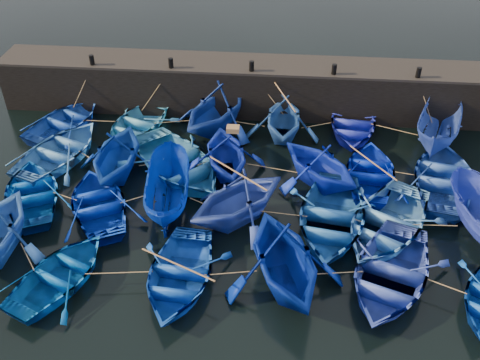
# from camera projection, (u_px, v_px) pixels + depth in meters

# --- Properties ---
(ground) EXTENTS (120.00, 120.00, 0.00)m
(ground) POSITION_uv_depth(u_px,v_px,m) (232.00, 246.00, 20.15)
(ground) COLOR black
(ground) RESTS_ON ground
(quay_wall) EXTENTS (26.00, 2.50, 2.50)m
(quay_wall) POSITION_uv_depth(u_px,v_px,m) (252.00, 88.00, 27.75)
(quay_wall) COLOR black
(quay_wall) RESTS_ON ground
(quay_top) EXTENTS (26.00, 2.50, 0.12)m
(quay_top) POSITION_uv_depth(u_px,v_px,m) (253.00, 64.00, 26.97)
(quay_top) COLOR black
(quay_top) RESTS_ON quay_wall
(bollard_0) EXTENTS (0.24, 0.24, 0.50)m
(bollard_0) POSITION_uv_depth(u_px,v_px,m) (92.00, 60.00, 26.63)
(bollard_0) COLOR black
(bollard_0) RESTS_ON quay_top
(bollard_1) EXTENTS (0.24, 0.24, 0.50)m
(bollard_1) POSITION_uv_depth(u_px,v_px,m) (171.00, 63.00, 26.35)
(bollard_1) COLOR black
(bollard_1) RESTS_ON quay_top
(bollard_2) EXTENTS (0.24, 0.24, 0.50)m
(bollard_2) POSITION_uv_depth(u_px,v_px,m) (252.00, 66.00, 26.06)
(bollard_2) COLOR black
(bollard_2) RESTS_ON quay_top
(bollard_3) EXTENTS (0.24, 0.24, 0.50)m
(bollard_3) POSITION_uv_depth(u_px,v_px,m) (334.00, 69.00, 25.78)
(bollard_3) COLOR black
(bollard_3) RESTS_ON quay_top
(bollard_4) EXTENTS (0.24, 0.24, 0.50)m
(bollard_4) POSITION_uv_depth(u_px,v_px,m) (419.00, 72.00, 25.50)
(bollard_4) COLOR black
(bollard_4) RESTS_ON quay_top
(boat_0) EXTENTS (4.94, 5.56, 0.95)m
(boat_0) POSITION_uv_depth(u_px,v_px,m) (66.00, 121.00, 26.57)
(boat_0) COLOR #123A95
(boat_0) RESTS_ON ground
(boat_1) EXTENTS (4.47, 5.31, 0.94)m
(boat_1) POSITION_uv_depth(u_px,v_px,m) (136.00, 124.00, 26.34)
(boat_1) COLOR #337FCE
(boat_1) RESTS_ON ground
(boat_2) EXTENTS (5.87, 6.16, 2.53)m
(boat_2) POSITION_uv_depth(u_px,v_px,m) (216.00, 108.00, 26.01)
(boat_2) COLOR navy
(boat_2) RESTS_ON ground
(boat_3) EXTENTS (3.57, 4.14, 2.18)m
(boat_3) POSITION_uv_depth(u_px,v_px,m) (284.00, 117.00, 25.62)
(boat_3) COLOR #225199
(boat_3) RESTS_ON ground
(boat_4) EXTENTS (3.80, 5.00, 0.98)m
(boat_4) POSITION_uv_depth(u_px,v_px,m) (352.00, 124.00, 26.29)
(boat_4) COLOR #1821A0
(boat_4) RESTS_ON ground
(boat_5) EXTENTS (3.47, 5.39, 1.95)m
(boat_5) POSITION_uv_depth(u_px,v_px,m) (439.00, 128.00, 25.04)
(boat_5) COLOR #27429B
(boat_5) RESTS_ON ground
(boat_6) EXTENTS (5.10, 5.95, 1.04)m
(boat_6) POSITION_uv_depth(u_px,v_px,m) (60.00, 151.00, 24.35)
(boat_6) COLOR blue
(boat_6) RESTS_ON ground
(boat_7) EXTENTS (3.92, 4.51, 2.33)m
(boat_7) POSITION_uv_depth(u_px,v_px,m) (117.00, 153.00, 23.05)
(boat_7) COLOR navy
(boat_7) RESTS_ON ground
(boat_8) EXTENTS (6.93, 7.08, 1.20)m
(boat_8) POSITION_uv_depth(u_px,v_px,m) (178.00, 163.00, 23.42)
(boat_8) COLOR #2871B2
(boat_8) RESTS_ON ground
(boat_9) EXTENTS (4.49, 4.90, 2.19)m
(boat_9) POSITION_uv_depth(u_px,v_px,m) (226.00, 152.00, 23.21)
(boat_9) COLOR #0B2097
(boat_9) RESTS_ON ground
(boat_10) EXTENTS (5.43, 5.45, 2.18)m
(boat_10) POSITION_uv_depth(u_px,v_px,m) (320.00, 163.00, 22.56)
(boat_10) COLOR #0920B9
(boat_10) RESTS_ON ground
(boat_11) EXTENTS (3.73, 4.86, 0.94)m
(boat_11) POSITION_uv_depth(u_px,v_px,m) (371.00, 172.00, 23.12)
(boat_11) COLOR #0017A5
(boat_11) RESTS_ON ground
(boat_12) EXTENTS (4.80, 5.97, 1.10)m
(boat_12) POSITION_uv_depth(u_px,v_px,m) (444.00, 177.00, 22.67)
(boat_12) COLOR #1F4595
(boat_12) RESTS_ON ground
(boat_13) EXTENTS (4.88, 5.52, 0.95)m
(boat_13) POSITION_uv_depth(u_px,v_px,m) (33.00, 193.00, 21.96)
(boat_13) COLOR #003A8E
(boat_13) RESTS_ON ground
(boat_14) EXTENTS (4.92, 5.49, 0.94)m
(boat_14) POSITION_uv_depth(u_px,v_px,m) (99.00, 203.00, 21.42)
(boat_14) COLOR #02249D
(boat_14) RESTS_ON ground
(boat_15) EXTENTS (2.26, 4.83, 1.80)m
(boat_15) POSITION_uv_depth(u_px,v_px,m) (167.00, 190.00, 21.42)
(boat_15) COLOR #00238D
(boat_15) RESTS_ON ground
(boat_16) EXTENTS (5.80, 5.77, 2.31)m
(boat_16) POSITION_uv_depth(u_px,v_px,m) (238.00, 198.00, 20.60)
(boat_16) COLOR navy
(boat_16) RESTS_ON ground
(boat_17) EXTENTS (4.64, 5.93, 1.12)m
(boat_17) POSITION_uv_depth(u_px,v_px,m) (331.00, 218.00, 20.58)
(boat_17) COLOR #164D96
(boat_17) RESTS_ON ground
(boat_18) EXTENTS (5.96, 6.56, 1.11)m
(boat_18) POSITION_uv_depth(u_px,v_px,m) (386.00, 223.00, 20.33)
(boat_18) COLOR blue
(boat_18) RESTS_ON ground
(boat_21) EXTENTS (4.45, 5.06, 0.87)m
(boat_21) POSITION_uv_depth(u_px,v_px,m) (60.00, 274.00, 18.39)
(boat_21) COLOR #00408A
(boat_21) RESTS_ON ground
(boat_22) EXTENTS (3.59, 4.80, 0.95)m
(boat_22) POSITION_uv_depth(u_px,v_px,m) (179.00, 275.00, 18.32)
(boat_22) COLOR #09399D
(boat_22) RESTS_ON ground
(boat_23) EXTENTS (5.48, 5.88, 2.52)m
(boat_23) POSITION_uv_depth(u_px,v_px,m) (284.00, 258.00, 17.87)
(boat_23) COLOR navy
(boat_23) RESTS_ON ground
(boat_24) EXTENTS (5.31, 6.18, 1.08)m
(boat_24) POSITION_uv_depth(u_px,v_px,m) (389.00, 273.00, 18.28)
(boat_24) COLOR #293FA6
(boat_24) RESTS_ON ground
(wooden_crate) EXTENTS (0.54, 0.42, 0.23)m
(wooden_crate) POSITION_uv_depth(u_px,v_px,m) (233.00, 129.00, 22.47)
(wooden_crate) COLOR olive
(wooden_crate) RESTS_ON boat_9
(mooring_ropes) EXTENTS (18.14, 12.17, 2.10)m
(mooring_ropes) POSITION_uv_depth(u_px,v_px,m) (244.00, 153.00, 23.60)
(mooring_ropes) COLOR tan
(mooring_ropes) RESTS_ON ground
(loose_oars) EXTENTS (9.48, 12.02, 1.44)m
(loose_oars) POSITION_uv_depth(u_px,v_px,m) (275.00, 167.00, 21.42)
(loose_oars) COLOR #99724C
(loose_oars) RESTS_ON ground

